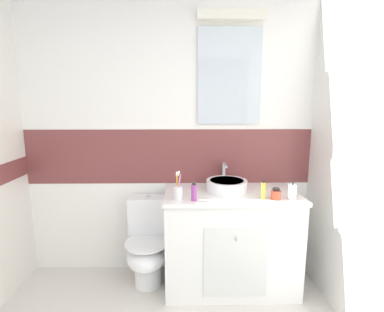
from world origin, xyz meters
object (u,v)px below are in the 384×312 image
(toilet, at_px, (148,245))
(hair_gel_jar, at_px, (276,194))
(sink_basin, at_px, (227,185))
(deodorant_spray_can, at_px, (194,192))
(soap_dispenser, at_px, (292,192))
(toothpaste_tube_upright, at_px, (263,190))
(toothbrush_cup, at_px, (178,192))

(toilet, xyz_separation_m, hair_gel_jar, (1.04, -0.23, 0.53))
(sink_basin, relative_size, deodorant_spray_can, 2.69)
(toilet, relative_size, soap_dispenser, 4.93)
(soap_dispenser, bearing_deg, toothpaste_tube_upright, 176.27)
(deodorant_spray_can, relative_size, toothpaste_tube_upright, 0.96)
(toilet, height_order, toothpaste_tube_upright, toothpaste_tube_upright)
(hair_gel_jar, bearing_deg, sink_basin, 146.99)
(sink_basin, bearing_deg, soap_dispenser, -26.83)
(sink_basin, distance_m, toothbrush_cup, 0.46)
(toothbrush_cup, bearing_deg, hair_gel_jar, -0.18)
(hair_gel_jar, bearing_deg, deodorant_spray_can, -177.65)
(hair_gel_jar, distance_m, deodorant_spray_can, 0.64)
(toothbrush_cup, xyz_separation_m, soap_dispenser, (0.88, -0.01, -0.00))
(toothpaste_tube_upright, bearing_deg, soap_dispenser, -3.73)
(hair_gel_jar, relative_size, toothpaste_tube_upright, 0.58)
(sink_basin, relative_size, hair_gel_jar, 4.46)
(sink_basin, xyz_separation_m, toothbrush_cup, (-0.41, -0.23, 0.01))
(sink_basin, xyz_separation_m, soap_dispenser, (0.48, -0.24, 0.01))
(sink_basin, bearing_deg, deodorant_spray_can, -138.07)
(toothbrush_cup, relative_size, deodorant_spray_can, 1.56)
(hair_gel_jar, xyz_separation_m, deodorant_spray_can, (-0.64, -0.03, 0.03))
(deodorant_spray_can, bearing_deg, toothbrush_cup, 166.63)
(toothbrush_cup, relative_size, soap_dispenser, 1.45)
(sink_basin, bearing_deg, hair_gel_jar, -33.01)
(hair_gel_jar, distance_m, toothpaste_tube_upright, 0.10)
(toilet, xyz_separation_m, soap_dispenser, (1.16, -0.24, 0.55))
(soap_dispenser, height_order, deodorant_spray_can, soap_dispenser)
(toilet, distance_m, toothpaste_tube_upright, 1.12)
(toothbrush_cup, xyz_separation_m, deodorant_spray_can, (0.12, -0.03, 0.01))
(hair_gel_jar, bearing_deg, toothpaste_tube_upright, 178.10)
(sink_basin, bearing_deg, toothbrush_cup, -150.75)
(toilet, bearing_deg, toothbrush_cup, -39.65)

